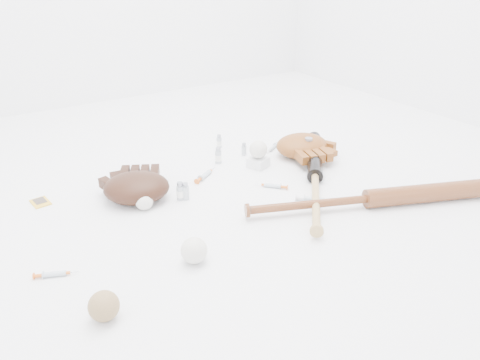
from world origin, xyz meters
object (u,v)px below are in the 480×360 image
bat_dark (315,176)px  bat_wood (368,199)px  glove_dark (136,187)px  pedestal (258,162)px

bat_dark → bat_wood: 0.26m
bat_wood → glove_dark: bearing=165.1°
glove_dark → bat_wood: bearing=-9.5°
bat_dark → glove_dark: (-0.65, 0.25, 0.02)m
bat_wood → glove_dark: 0.85m
glove_dark → bat_dark: bearing=6.0°
bat_dark → bat_wood: bat_wood is taller
bat_wood → pedestal: bearing=126.2°
bat_dark → pedestal: bearing=61.9°
bat_dark → pedestal: 0.27m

